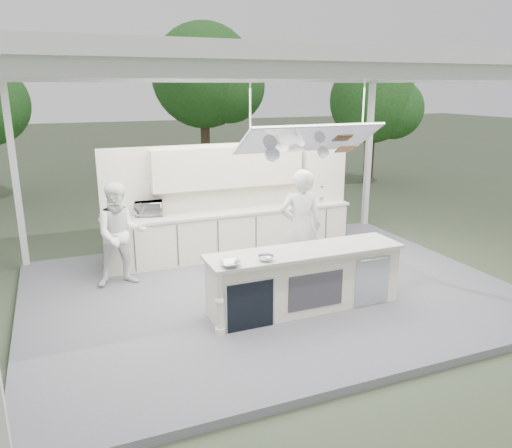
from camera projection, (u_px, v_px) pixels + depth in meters
name	position (u px, v px, depth m)	size (l,w,h in m)	color
ground	(269.00, 295.00, 8.60)	(90.00, 90.00, 0.00)	#3F4B33
stage_deck	(269.00, 291.00, 8.58)	(8.00, 6.00, 0.12)	slate
tent	(271.00, 70.00, 7.60)	(8.20, 6.20, 3.86)	white
demo_island	(304.00, 279.00, 7.69)	(3.10, 0.79, 0.95)	beige
back_counter	(232.00, 233.00, 10.13)	(5.08, 0.72, 0.95)	beige
back_wall_unit	(248.00, 182.00, 10.23)	(5.05, 0.48, 2.25)	beige
tree_cluster	(146.00, 92.00, 16.37)	(19.55, 9.40, 5.85)	#4D3926
head_chef	(301.00, 228.00, 8.54)	(0.74, 0.48, 2.03)	silver
sous_chef	(121.00, 235.00, 8.52)	(0.88, 0.68, 1.81)	white
toaster_oven	(149.00, 208.00, 9.54)	(0.52, 0.35, 0.29)	silver
bowl_large	(230.00, 264.00, 6.88)	(0.29, 0.29, 0.07)	silver
bowl_small	(266.00, 258.00, 7.11)	(0.23, 0.23, 0.07)	silver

